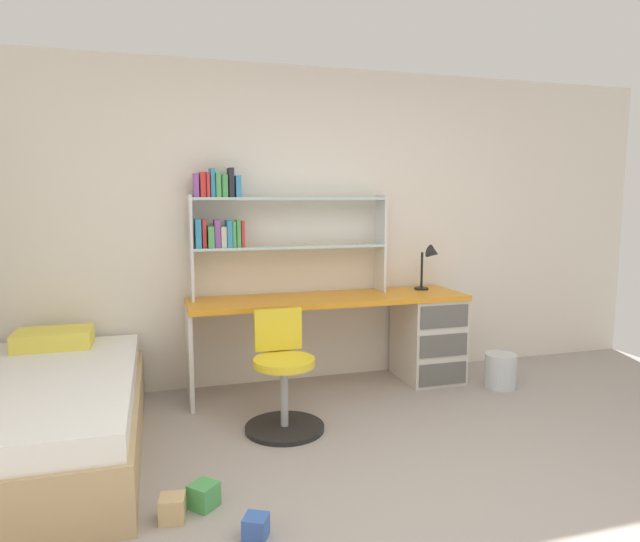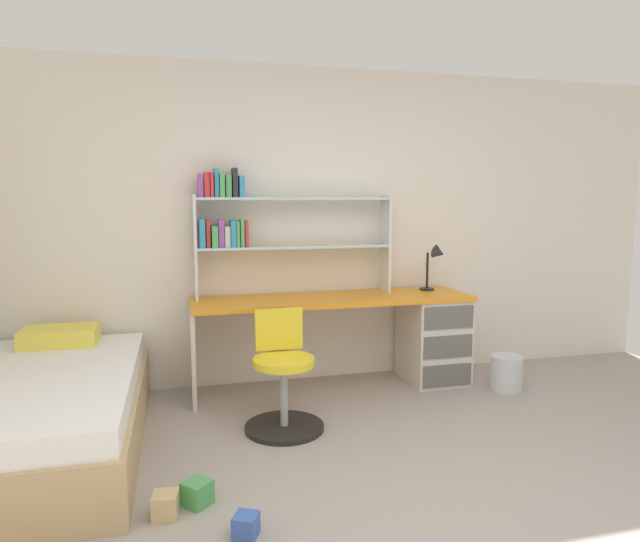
{
  "view_description": "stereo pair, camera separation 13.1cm",
  "coord_description": "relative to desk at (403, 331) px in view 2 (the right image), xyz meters",
  "views": [
    {
      "loc": [
        -1.29,
        -1.94,
        1.51
      ],
      "look_at": [
        -0.29,
        1.46,
        1.04
      ],
      "focal_mm": 31.16,
      "sensor_mm": 36.0,
      "label": 1
    },
    {
      "loc": [
        -1.16,
        -1.97,
        1.51
      ],
      "look_at": [
        -0.29,
        1.46,
        1.04
      ],
      "focal_mm": 31.16,
      "sensor_mm": 36.0,
      "label": 2
    }
  ],
  "objects": [
    {
      "name": "room_shell",
      "position": [
        -1.87,
        -0.88,
        0.84
      ],
      "size": [
        6.19,
        5.91,
        2.54
      ],
      "color": "silver",
      "rests_on": "ground_plane"
    },
    {
      "name": "desk",
      "position": [
        0.0,
        0.0,
        0.0
      ],
      "size": [
        2.19,
        0.56,
        0.74
      ],
      "color": "orange",
      "rests_on": "ground_plane"
    },
    {
      "name": "bookshelf_hutch",
      "position": [
        -1.13,
        0.16,
        0.9
      ],
      "size": [
        1.55,
        0.22,
        0.99
      ],
      "color": "silver",
      "rests_on": "desk"
    },
    {
      "name": "desk_lamp",
      "position": [
        0.32,
        0.08,
        0.57
      ],
      "size": [
        0.2,
        0.17,
        0.38
      ],
      "color": "black",
      "rests_on": "desk"
    },
    {
      "name": "swivel_chair",
      "position": [
        -1.12,
        -0.67,
        -0.13
      ],
      "size": [
        0.52,
        0.52,
        0.77
      ],
      "color": "black",
      "rests_on": "ground_plane"
    },
    {
      "name": "bed_platform",
      "position": [
        -2.59,
        -0.67,
        -0.19
      ],
      "size": [
        1.15,
        1.94,
        0.6
      ],
      "color": "tan",
      "rests_on": "ground_plane"
    },
    {
      "name": "waste_bin",
      "position": [
        0.73,
        -0.38,
        -0.29
      ],
      "size": [
        0.25,
        0.25,
        0.27
      ],
      "primitive_type": "cylinder",
      "color": "silver",
      "rests_on": "ground_plane"
    },
    {
      "name": "toy_block_green_0",
      "position": [
        -1.7,
        -1.48,
        -0.37
      ],
      "size": [
        0.17,
        0.17,
        0.12
      ],
      "primitive_type": "cube",
      "rotation": [
        0.0,
        0.0,
        2.33
      ],
      "color": "#479E51",
      "rests_on": "ground_plane"
    },
    {
      "name": "toy_block_natural_2",
      "position": [
        -1.85,
        -1.55,
        -0.37
      ],
      "size": [
        0.13,
        0.13,
        0.12
      ],
      "primitive_type": "cube",
      "rotation": [
        0.0,
        0.0,
        3.0
      ],
      "color": "tan",
      "rests_on": "ground_plane"
    },
    {
      "name": "toy_block_blue_3",
      "position": [
        -1.5,
        -1.8,
        -0.38
      ],
      "size": [
        0.14,
        0.14,
        0.1
      ],
      "primitive_type": "cube",
      "rotation": [
        0.0,
        0.0,
        1.1
      ],
      "color": "#3860B7",
      "rests_on": "ground_plane"
    }
  ]
}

